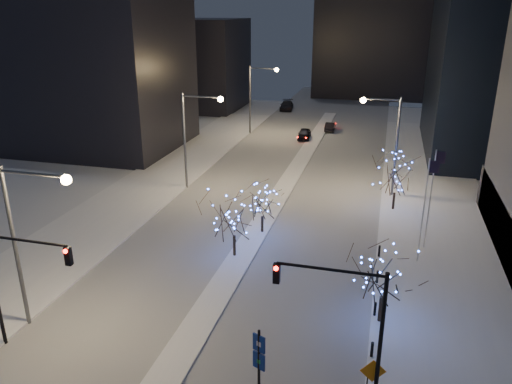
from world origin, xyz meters
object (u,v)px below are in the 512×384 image
(car_mid, at_px, (330,127))
(holiday_tree_median_near, at_px, (234,216))
(street_lamp_w_mid, at_px, (194,128))
(car_far, at_px, (287,106))
(construction_sign, at_px, (373,374))
(street_lamp_w_far, at_px, (257,90))
(traffic_signal_east, at_px, (349,311))
(street_lamp_east, at_px, (388,133))
(holiday_tree_plaza_far, at_px, (396,176))
(street_lamp_w_near, at_px, (27,227))
(traffic_signal_west, at_px, (15,273))
(holiday_tree_median_far, at_px, (262,202))
(wayfinding_sign, at_px, (259,357))
(car_near, at_px, (304,134))
(holiday_tree_plaza_near, at_px, (384,276))

(car_mid, height_order, holiday_tree_median_near, holiday_tree_median_near)
(street_lamp_w_mid, distance_m, car_far, 44.80)
(car_mid, xyz_separation_m, construction_sign, (8.80, -55.86, 0.75))
(street_lamp_w_far, relative_size, traffic_signal_east, 1.43)
(street_lamp_east, distance_m, holiday_tree_plaza_far, 5.01)
(street_lamp_w_near, bearing_deg, street_lamp_east, 55.81)
(street_lamp_w_near, xyz_separation_m, traffic_signal_east, (17.88, -1.00, -1.74))
(street_lamp_w_far, distance_m, holiday_tree_median_near, 39.65)
(traffic_signal_west, relative_size, car_far, 1.26)
(traffic_signal_west, distance_m, traffic_signal_east, 17.41)
(traffic_signal_west, distance_m, car_far, 71.55)
(street_lamp_east, distance_m, holiday_tree_median_near, 19.93)
(street_lamp_w_mid, xyz_separation_m, street_lamp_east, (19.02, 3.00, -0.05))
(car_far, distance_m, holiday_tree_median_far, 54.12)
(construction_sign, bearing_deg, street_lamp_east, 79.43)
(traffic_signal_east, bearing_deg, wayfinding_sign, -161.23)
(holiday_tree_median_near, xyz_separation_m, holiday_tree_median_far, (1.00, 4.70, -0.58))
(street_lamp_w_far, height_order, car_near, street_lamp_w_far)
(street_lamp_east, bearing_deg, street_lamp_w_far, 130.85)
(street_lamp_w_mid, distance_m, car_mid, 32.21)
(street_lamp_w_far, distance_m, traffic_signal_west, 52.04)
(holiday_tree_median_near, relative_size, construction_sign, 2.66)
(street_lamp_w_far, height_order, car_mid, street_lamp_w_far)
(holiday_tree_median_near, bearing_deg, holiday_tree_plaza_far, 47.60)
(street_lamp_w_far, xyz_separation_m, car_mid, (10.44, 4.90, -5.84))
(street_lamp_w_far, height_order, traffic_signal_west, street_lamp_w_far)
(traffic_signal_east, relative_size, holiday_tree_plaza_far, 1.20)
(street_lamp_w_near, height_order, holiday_tree_plaza_far, street_lamp_w_near)
(construction_sign, bearing_deg, street_lamp_w_near, 166.14)
(car_near, bearing_deg, street_lamp_east, -65.24)
(traffic_signal_east, xyz_separation_m, holiday_tree_plaza_near, (1.56, 6.49, -1.54))
(holiday_tree_median_far, distance_m, holiday_tree_plaza_near, 14.57)
(street_lamp_w_far, xyz_separation_m, holiday_tree_median_far, (9.44, -33.92, -3.65))
(car_near, height_order, holiday_tree_plaza_near, holiday_tree_plaza_near)
(street_lamp_east, height_order, holiday_tree_plaza_far, street_lamp_east)
(car_mid, bearing_deg, holiday_tree_median_far, 87.61)
(car_mid, bearing_deg, street_lamp_w_far, 24.24)
(street_lamp_w_mid, height_order, construction_sign, street_lamp_w_mid)
(traffic_signal_west, distance_m, holiday_tree_plaza_far, 32.71)
(holiday_tree_median_far, xyz_separation_m, wayfinding_sign, (4.50, -18.42, -0.45))
(traffic_signal_west, xyz_separation_m, holiday_tree_plaza_far, (19.60, 26.16, -1.33))
(car_mid, relative_size, wayfinding_sign, 1.02)
(holiday_tree_plaza_far, bearing_deg, street_lamp_w_mid, 177.59)
(car_mid, xyz_separation_m, holiday_tree_median_far, (-1.00, -38.82, 2.19))
(car_near, distance_m, wayfinding_sign, 51.53)
(holiday_tree_median_near, bearing_deg, street_lamp_w_far, 102.32)
(street_lamp_w_near, relative_size, holiday_tree_median_near, 1.80)
(car_mid, bearing_deg, traffic_signal_west, 79.18)
(street_lamp_w_near, bearing_deg, car_far, 89.51)
(street_lamp_east, distance_m, car_near, 24.44)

